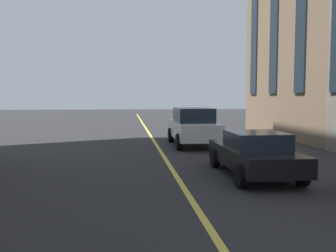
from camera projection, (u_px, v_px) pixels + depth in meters
name	position (u px, v px, depth m)	size (l,w,h in m)	color
lane_centre_line	(171.00, 168.00, 12.53)	(80.00, 0.16, 0.01)	#D8C64C
car_white_trailing	(193.00, 126.00, 18.41)	(4.70, 2.14, 1.88)	silver
car_black_parked_a	(254.00, 153.00, 11.30)	(4.40, 1.95, 1.37)	black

